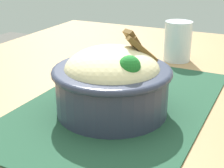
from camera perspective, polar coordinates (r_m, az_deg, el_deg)
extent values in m
cube|color=#99754C|center=(0.64, 0.70, -3.84)|extent=(1.25, 0.96, 0.03)
cylinder|color=olive|center=(1.43, -5.10, -6.01)|extent=(0.04, 0.04, 0.74)
cube|color=#1E422D|center=(0.60, 1.33, -3.39)|extent=(0.48, 0.31, 0.00)
cylinder|color=#2D3347|center=(0.55, 0.00, -1.04)|extent=(0.18, 0.18, 0.08)
torus|color=#2D3347|center=(0.54, 0.00, 2.19)|extent=(0.20, 0.20, 0.01)
ellipsoid|color=beige|center=(0.54, 0.00, 2.29)|extent=(0.17, 0.17, 0.08)
sphere|color=#1E6F29|center=(0.49, 2.99, 2.99)|extent=(0.03, 0.03, 0.03)
cylinder|color=orange|center=(0.55, 1.68, 4.49)|extent=(0.03, 0.02, 0.01)
cylinder|color=orange|center=(0.52, -3.75, 3.41)|extent=(0.02, 0.04, 0.01)
cylinder|color=orange|center=(0.53, 3.92, 3.78)|extent=(0.02, 0.03, 0.01)
cube|color=brown|center=(0.54, 5.11, 5.93)|extent=(0.05, 0.05, 0.05)
cube|color=brown|center=(0.55, 4.73, 5.94)|extent=(0.04, 0.04, 0.05)
cube|color=brown|center=(0.56, 4.16, 6.58)|extent=(0.05, 0.04, 0.06)
cube|color=beige|center=(0.66, 5.99, -1.01)|extent=(0.02, 0.06, 0.00)
cube|color=beige|center=(0.67, 3.10, -0.34)|extent=(0.01, 0.01, 0.00)
cube|color=beige|center=(0.68, 1.72, -0.01)|extent=(0.03, 0.03, 0.00)
cube|color=beige|center=(0.70, 0.35, 0.62)|extent=(0.01, 0.02, 0.00)
cube|color=beige|center=(0.70, 0.09, 0.48)|extent=(0.01, 0.02, 0.00)
cube|color=beige|center=(0.69, -0.18, 0.32)|extent=(0.01, 0.02, 0.00)
cube|color=beige|center=(0.69, -0.45, 0.17)|extent=(0.01, 0.02, 0.00)
cylinder|color=silver|center=(0.85, 11.12, 7.16)|extent=(0.07, 0.07, 0.10)
cylinder|color=silver|center=(0.86, 11.02, 5.84)|extent=(0.06, 0.06, 0.05)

